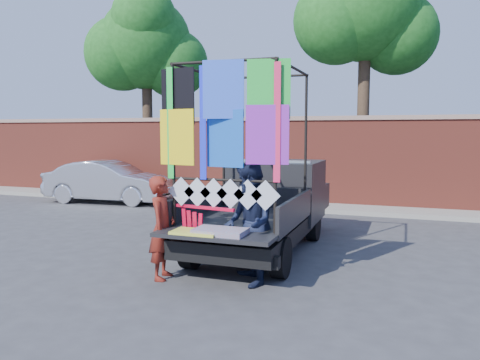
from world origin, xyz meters
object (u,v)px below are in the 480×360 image
(sedan, at_px, (109,182))
(man, at_px, (249,223))
(woman, at_px, (162,228))
(pickup_truck, at_px, (270,203))

(sedan, distance_m, man, 8.75)
(woman, bearing_deg, sedan, 30.02)
(woman, distance_m, man, 1.30)
(pickup_truck, bearing_deg, man, -81.14)
(pickup_truck, relative_size, woman, 3.28)
(man, bearing_deg, pickup_truck, 157.72)
(man, bearing_deg, woman, -112.88)
(pickup_truck, xyz_separation_m, man, (0.38, -2.41, 0.08))
(sedan, bearing_deg, pickup_truck, -123.97)
(sedan, height_order, woman, woman)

